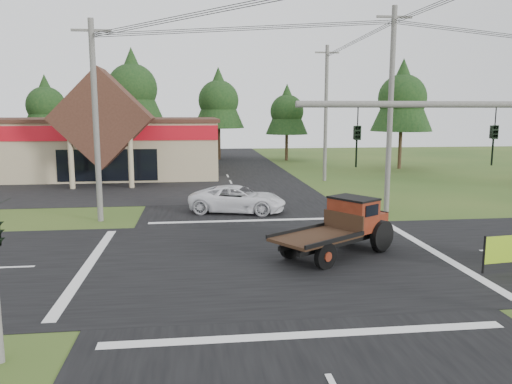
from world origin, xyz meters
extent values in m
plane|color=#2D4C1B|center=(0.00, 0.00, 0.00)|extent=(120.00, 120.00, 0.00)
cube|color=black|center=(0.00, 0.00, 0.01)|extent=(12.00, 120.00, 0.02)
cube|color=black|center=(0.00, 0.00, 0.01)|extent=(120.00, 12.00, 0.02)
cube|color=black|center=(-14.00, 19.00, 0.01)|extent=(28.00, 14.00, 0.02)
cube|color=tan|center=(-16.00, 30.00, 2.50)|extent=(30.00, 15.00, 5.00)
cube|color=#3D2219|center=(-16.00, 30.00, 5.05)|extent=(30.40, 15.40, 0.30)
cube|color=maroon|center=(-16.00, 22.45, 4.10)|extent=(30.00, 0.12, 1.20)
cube|color=#3D2219|center=(-10.00, 21.50, 5.30)|extent=(7.78, 4.00, 7.78)
cylinder|color=tan|center=(-12.20, 19.80, 2.00)|extent=(0.40, 0.40, 4.00)
cylinder|color=tan|center=(-7.80, 19.80, 2.00)|extent=(0.40, 0.40, 4.00)
cube|color=black|center=(-10.00, 22.48, 1.50)|extent=(8.00, 0.08, 2.60)
cylinder|color=#595651|center=(3.50, -7.50, 6.00)|extent=(8.00, 0.16, 0.16)
imported|color=black|center=(4.50, -7.50, 5.00)|extent=(0.16, 0.20, 1.00)
imported|color=black|center=(1.00, -7.50, 5.00)|extent=(0.16, 0.20, 1.00)
cylinder|color=#595651|center=(-8.00, 8.00, 5.25)|extent=(0.30, 0.30, 10.50)
cube|color=#595651|center=(-8.00, 8.00, 9.90)|extent=(2.00, 0.12, 0.12)
cylinder|color=#595651|center=(8.00, 8.00, 5.75)|extent=(0.30, 0.30, 11.50)
cube|color=#595651|center=(8.00, 8.00, 10.90)|extent=(2.00, 0.12, 0.12)
cylinder|color=#595651|center=(8.00, 22.00, 5.60)|extent=(0.30, 0.30, 11.20)
cube|color=#595651|center=(8.00, 22.00, 10.60)|extent=(2.00, 0.12, 0.12)
cylinder|color=#332316|center=(-20.00, 42.00, 1.75)|extent=(0.36, 0.36, 3.50)
cone|color=black|center=(-20.00, 42.00, 6.80)|extent=(5.60, 5.60, 6.60)
sphere|color=black|center=(-20.00, 42.00, 6.50)|extent=(4.40, 4.40, 4.40)
cylinder|color=#332316|center=(-10.00, 41.00, 2.27)|extent=(0.36, 0.36, 4.55)
cone|color=black|center=(-10.00, 41.00, 8.84)|extent=(7.28, 7.28, 8.58)
sphere|color=black|center=(-10.00, 41.00, 8.45)|extent=(5.72, 5.72, 5.72)
cylinder|color=#332316|center=(0.00, 42.00, 1.92)|extent=(0.36, 0.36, 3.85)
cone|color=black|center=(0.00, 42.00, 7.48)|extent=(6.16, 6.16, 7.26)
sphere|color=black|center=(0.00, 42.00, 7.15)|extent=(4.84, 4.84, 4.84)
cylinder|color=#332316|center=(8.00, 40.00, 1.57)|extent=(0.36, 0.36, 3.15)
cone|color=black|center=(8.00, 40.00, 6.12)|extent=(5.04, 5.04, 5.94)
sphere|color=black|center=(8.00, 40.00, 5.85)|extent=(3.96, 3.96, 3.96)
cylinder|color=#332316|center=(18.00, 30.00, 1.92)|extent=(0.36, 0.36, 3.85)
cone|color=black|center=(18.00, 30.00, 7.48)|extent=(6.16, 6.16, 7.26)
sphere|color=black|center=(18.00, 30.00, 7.15)|extent=(4.84, 4.84, 4.84)
imported|color=white|center=(-0.46, 9.50, 0.78)|extent=(6.05, 3.93, 1.55)
camera|label=1|loc=(-2.84, -19.09, 5.83)|focal=35.00mm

